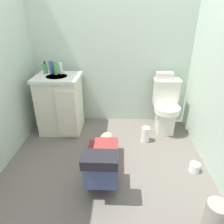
% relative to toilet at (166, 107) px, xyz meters
% --- Properties ---
extents(ground_plane, '(2.79, 3.16, 0.04)m').
position_rel_toilet_xyz_m(ground_plane, '(-0.80, -0.78, -0.39)').
color(ground_plane, '#68625B').
extents(wall_back, '(2.45, 0.08, 2.40)m').
position_rel_toilet_xyz_m(wall_back, '(-0.80, 0.35, 0.83)').
color(wall_back, '#B3C7B5').
rests_on(wall_back, ground_plane).
extents(toilet, '(0.36, 0.46, 0.75)m').
position_rel_toilet_xyz_m(toilet, '(0.00, 0.00, 0.00)').
color(toilet, silver).
rests_on(toilet, ground_plane).
extents(vanity_cabinet, '(0.60, 0.53, 0.82)m').
position_rel_toilet_xyz_m(vanity_cabinet, '(-1.50, -0.05, 0.05)').
color(vanity_cabinet, beige).
rests_on(vanity_cabinet, ground_plane).
extents(faucet, '(0.02, 0.02, 0.10)m').
position_rel_toilet_xyz_m(faucet, '(-1.50, 0.09, 0.50)').
color(faucet, silver).
rests_on(faucet, vanity_cabinet).
extents(person_plumber, '(0.39, 1.06, 0.52)m').
position_rel_toilet_xyz_m(person_plumber, '(-0.81, -0.96, -0.19)').
color(person_plumber, maroon).
rests_on(person_plumber, ground_plane).
extents(tissue_box, '(0.22, 0.11, 0.10)m').
position_rel_toilet_xyz_m(tissue_box, '(-0.04, 0.09, 0.43)').
color(tissue_box, silver).
rests_on(tissue_box, toilet).
extents(soap_dispenser, '(0.06, 0.06, 0.17)m').
position_rel_toilet_xyz_m(soap_dispenser, '(-1.69, 0.07, 0.52)').
color(soap_dispenser, '#469750').
rests_on(soap_dispenser, vanity_cabinet).
extents(bottle_blue, '(0.06, 0.06, 0.18)m').
position_rel_toilet_xyz_m(bottle_blue, '(-1.60, 0.06, 0.54)').
color(bottle_blue, '#4760B2').
rests_on(bottle_blue, vanity_cabinet).
extents(bottle_green, '(0.05, 0.05, 0.17)m').
position_rel_toilet_xyz_m(bottle_green, '(-1.53, 0.02, 0.54)').
color(bottle_green, '#4CA14D').
rests_on(bottle_green, vanity_cabinet).
extents(bottle_white, '(0.05, 0.05, 0.15)m').
position_rel_toilet_xyz_m(bottle_white, '(-1.47, 0.06, 0.53)').
color(bottle_white, white).
rests_on(bottle_white, vanity_cabinet).
extents(trash_can, '(0.17, 0.17, 0.27)m').
position_rel_toilet_xyz_m(trash_can, '(0.13, -1.56, -0.23)').
color(trash_can, gray).
rests_on(trash_can, ground_plane).
extents(paper_towel_roll, '(0.11, 0.11, 0.21)m').
position_rel_toilet_xyz_m(paper_towel_roll, '(-0.30, -0.32, -0.26)').
color(paper_towel_roll, white).
rests_on(paper_towel_roll, ground_plane).
extents(toilet_paper_roll, '(0.11, 0.11, 0.10)m').
position_rel_toilet_xyz_m(toilet_paper_roll, '(0.19, -0.89, -0.32)').
color(toilet_paper_roll, white).
rests_on(toilet_paper_roll, ground_plane).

